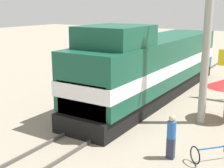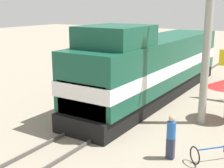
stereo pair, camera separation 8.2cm
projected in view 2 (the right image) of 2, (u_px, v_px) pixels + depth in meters
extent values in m
plane|color=gray|center=(126.00, 112.00, 17.24)|extent=(120.00, 120.00, 0.00)
cube|color=#4C4742|center=(115.00, 108.00, 17.59)|extent=(0.08, 38.17, 0.15)
cube|color=#4C4742|center=(137.00, 113.00, 16.85)|extent=(0.08, 38.17, 0.15)
cube|color=black|center=(155.00, 89.00, 20.21)|extent=(2.89, 16.13, 0.91)
cube|color=#144C38|center=(156.00, 61.00, 19.75)|extent=(3.14, 15.49, 2.83)
cube|color=white|center=(156.00, 65.00, 19.82)|extent=(3.18, 15.65, 0.70)
cube|color=white|center=(95.00, 95.00, 14.50)|extent=(2.67, 2.26, 1.56)
cube|color=#144C38|center=(116.00, 36.00, 15.32)|extent=(2.95, 3.55, 1.03)
cylinder|color=#9E998E|center=(208.00, 30.00, 14.51)|extent=(0.38, 0.38, 9.25)
cube|color=#2D3347|center=(170.00, 148.00, 11.92)|extent=(0.30, 0.20, 0.84)
cylinder|color=#2659A5|center=(171.00, 130.00, 11.73)|extent=(0.34, 0.34, 0.67)
sphere|color=tan|center=(172.00, 119.00, 11.62)|extent=(0.25, 0.25, 0.25)
torus|color=black|center=(195.00, 155.00, 11.52)|extent=(0.54, 0.50, 0.69)
cube|color=#194C99|center=(217.00, 148.00, 11.71)|extent=(1.07, 1.17, 0.04)
cylinder|color=#194C99|center=(224.00, 149.00, 11.81)|extent=(0.04, 0.04, 0.29)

